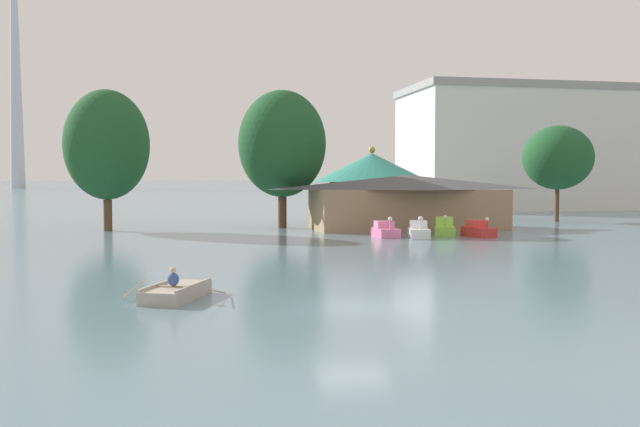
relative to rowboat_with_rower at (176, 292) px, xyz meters
name	(u,v)px	position (x,y,z in m)	size (l,w,h in m)	color
ground_plane	(352,307)	(6.07, -2.76, -0.27)	(2000.00, 2000.00, 0.00)	slate
rowboat_with_rower	(176,292)	(0.00, 0.00, 0.00)	(3.78, 3.69, 1.23)	#ADA393
pedal_boat_pink	(385,230)	(15.30, 24.19, 0.22)	(1.61, 2.97, 1.61)	pink
pedal_boat_white	(419,231)	(17.50, 22.78, 0.26)	(1.98, 2.98, 1.70)	white
pedal_boat_lime	(444,228)	(20.29, 24.70, 0.30)	(2.32, 3.04, 1.64)	#8CCC3F
pedal_boat_red	(478,230)	(22.38, 23.04, 0.24)	(1.91, 2.94, 1.54)	red
boathouse	(407,201)	(19.56, 31.61, 2.21)	(17.71, 8.24, 4.75)	#9E7F5B
green_roof_pavilion	(372,182)	(19.36, 42.54, 3.81)	(12.13, 12.13, 7.73)	brown
shoreline_tree_tall_left	(107,145)	(-6.05, 34.32, 7.00)	(7.09, 7.09, 11.91)	brown
shoreline_tree_mid	(282,144)	(8.95, 35.09, 7.26)	(7.85, 7.85, 12.32)	brown
shoreline_tree_right	(558,158)	(37.81, 38.17, 6.28)	(7.09, 7.09, 9.82)	brown
background_building_block	(519,149)	(47.71, 65.66, 8.43)	(32.52, 17.08, 17.36)	silver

